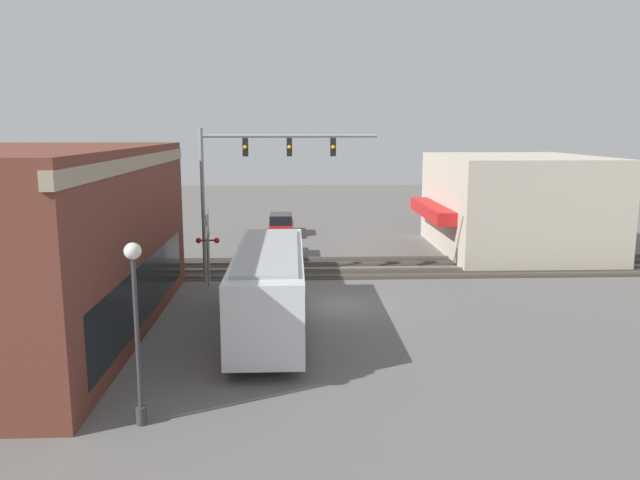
{
  "coord_description": "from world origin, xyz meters",
  "views": [
    {
      "loc": [
        -26.7,
        1.84,
        7.74
      ],
      "look_at": [
        4.54,
        0.53,
        2.14
      ],
      "focal_mm": 35.0,
      "sensor_mm": 36.0,
      "label": 1
    }
  ],
  "objects_px": {
    "streetlamp": "(136,318)",
    "parked_car_blue": "(279,245)",
    "city_bus": "(270,285)",
    "parked_car_red": "(281,225)",
    "crossing_signal": "(208,240)",
    "pedestrian_at_crossing": "(239,269)"
  },
  "relations": [
    {
      "from": "streetlamp",
      "to": "parked_car_blue",
      "type": "relative_size",
      "value": 1.07
    },
    {
      "from": "city_bus",
      "to": "parked_car_red",
      "type": "xyz_separation_m",
      "value": [
        22.45,
        -0.0,
        -1.08
      ]
    },
    {
      "from": "streetlamp",
      "to": "parked_car_blue",
      "type": "bearing_deg",
      "value": -8.08
    },
    {
      "from": "parked_car_blue",
      "to": "city_bus",
      "type": "bearing_deg",
      "value": 180.0
    },
    {
      "from": "parked_car_red",
      "to": "city_bus",
      "type": "bearing_deg",
      "value": 180.0
    },
    {
      "from": "crossing_signal",
      "to": "parked_car_red",
      "type": "xyz_separation_m",
      "value": [
        15.29,
        -3.31,
        -1.58
      ]
    },
    {
      "from": "city_bus",
      "to": "streetlamp",
      "type": "distance_m",
      "value": 8.42
    },
    {
      "from": "city_bus",
      "to": "parked_car_blue",
      "type": "xyz_separation_m",
      "value": [
        14.28,
        -0.0,
        -1.09
      ]
    },
    {
      "from": "crossing_signal",
      "to": "pedestrian_at_crossing",
      "type": "distance_m",
      "value": 2.09
    },
    {
      "from": "crossing_signal",
      "to": "parked_car_red",
      "type": "height_order",
      "value": "crossing_signal"
    },
    {
      "from": "streetlamp",
      "to": "parked_car_red",
      "type": "xyz_separation_m",
      "value": [
        30.19,
        -3.12,
        -2.22
      ]
    },
    {
      "from": "parked_car_blue",
      "to": "parked_car_red",
      "type": "distance_m",
      "value": 8.18
    },
    {
      "from": "crossing_signal",
      "to": "streetlamp",
      "type": "xyz_separation_m",
      "value": [
        -14.9,
        -0.19,
        0.64
      ]
    },
    {
      "from": "parked_car_blue",
      "to": "parked_car_red",
      "type": "bearing_deg",
      "value": 0.0
    },
    {
      "from": "crossing_signal",
      "to": "pedestrian_at_crossing",
      "type": "relative_size",
      "value": 2.23
    },
    {
      "from": "city_bus",
      "to": "parked_car_red",
      "type": "distance_m",
      "value": 22.48
    },
    {
      "from": "pedestrian_at_crossing",
      "to": "city_bus",
      "type": "bearing_deg",
      "value": -165.81
    },
    {
      "from": "city_bus",
      "to": "parked_car_red",
      "type": "bearing_deg",
      "value": -0.0
    },
    {
      "from": "parked_car_blue",
      "to": "pedestrian_at_crossing",
      "type": "xyz_separation_m",
      "value": [
        -7.19,
        1.79,
        0.16
      ]
    },
    {
      "from": "parked_car_red",
      "to": "pedestrian_at_crossing",
      "type": "relative_size",
      "value": 2.86
    },
    {
      "from": "crossing_signal",
      "to": "parked_car_blue",
      "type": "distance_m",
      "value": 8.0
    },
    {
      "from": "city_bus",
      "to": "streetlamp",
      "type": "height_order",
      "value": "streetlamp"
    }
  ]
}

